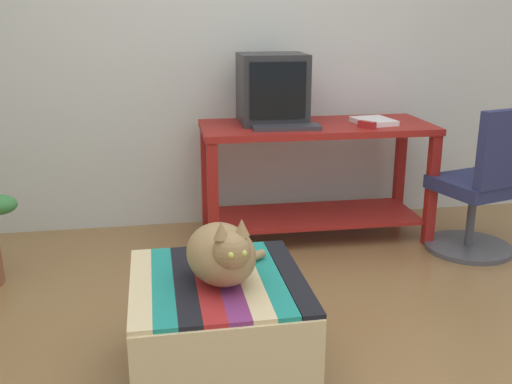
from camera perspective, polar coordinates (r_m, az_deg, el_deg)
The scene contains 9 objects.
back_wall at distance 3.98m, azimuth -2.91°, elevation 15.49°, with size 8.00×0.10×2.60m, color silver.
desk at distance 3.74m, azimuth 5.73°, elevation 2.96°, with size 1.43×0.61×0.74m.
tv_monitor at distance 3.69m, azimuth 1.57°, elevation 9.84°, with size 0.41×0.38×0.42m.
keyboard at distance 3.51m, azimuth 2.92°, elevation 6.25°, with size 0.40×0.15×0.02m, color #333338.
book at distance 3.75m, azimuth 11.24°, elevation 6.69°, with size 0.21×0.25×0.03m, color white.
ottoman_with_blanket at distance 2.37m, azimuth -3.66°, elevation -13.01°, with size 0.65×0.70×0.43m.
cat at distance 2.19m, azimuth -3.23°, elevation -5.91°, with size 0.36×0.40×0.29m.
office_chair at distance 3.73m, azimuth 20.87°, elevation 0.04°, with size 0.52×0.52×0.89m.
stapler at distance 3.60m, azimuth 10.61°, elevation 6.38°, with size 0.04×0.11×0.04m, color #A31E1E.
Camera 1 is at (-0.50, -1.89, 1.40)m, focal length 41.61 mm.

